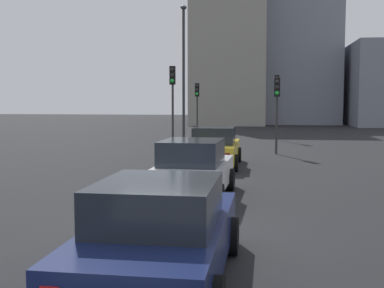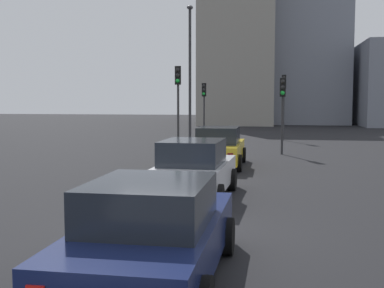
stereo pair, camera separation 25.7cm
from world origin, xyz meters
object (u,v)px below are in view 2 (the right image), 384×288
object	(u,v)px
car_navy_third	(153,233)
traffic_light_near_right	(178,91)
traffic_light_far_left	(283,99)
traffic_light_far_right	(204,99)
car_yellow_lead	(219,147)
street_lamp_kerbside	(190,64)
car_white_second	(194,170)
traffic_light_near_left	(284,93)

from	to	relation	value
car_navy_third	traffic_light_near_right	xyz separation A→B (m)	(17.06, 2.95, 2.35)
traffic_light_far_left	traffic_light_far_right	bearing A→B (deg)	-147.19
car_yellow_lead	car_navy_third	xyz separation A→B (m)	(-12.63, -0.43, -0.02)
street_lamp_kerbside	traffic_light_far_left	bearing A→B (deg)	-130.93
car_yellow_lead	traffic_light_far_right	distance (m)	14.25
car_white_second	traffic_light_far_left	world-z (taller)	traffic_light_far_left
car_navy_third	traffic_light_far_right	distance (m)	26.75
car_white_second	traffic_light_near_left	bearing A→B (deg)	-5.63
car_yellow_lead	car_white_second	size ratio (longest dim) A/B	1.01
car_white_second	car_navy_third	xyz separation A→B (m)	(-6.12, -0.40, -0.03)
traffic_light_far_right	street_lamp_kerbside	size ratio (longest dim) A/B	0.47
car_navy_third	street_lamp_kerbside	xyz separation A→B (m)	(22.07, 3.20, 4.01)
street_lamp_kerbside	traffic_light_near_left	bearing A→B (deg)	-53.88
traffic_light_near_left	traffic_light_near_right	bearing A→B (deg)	-23.07
traffic_light_far_left	traffic_light_near_right	bearing A→B (deg)	-82.03
car_white_second	street_lamp_kerbside	bearing A→B (deg)	12.15
car_white_second	traffic_light_near_left	world-z (taller)	traffic_light_near_left
car_navy_third	traffic_light_far_right	xyz separation A→B (m)	(26.51, 2.98, 2.00)
car_white_second	traffic_light_far_right	distance (m)	20.65
traffic_light_near_left	traffic_light_near_right	distance (m)	10.50
street_lamp_kerbside	car_navy_third	bearing A→B (deg)	-171.75
car_navy_third	traffic_light_near_left	size ratio (longest dim) A/B	1.07
traffic_light_near_left	street_lamp_kerbside	bearing A→B (deg)	-46.65
car_white_second	car_navy_third	bearing A→B (deg)	-174.12
traffic_light_far_right	traffic_light_near_right	bearing A→B (deg)	-0.63
car_navy_third	street_lamp_kerbside	world-z (taller)	street_lamp_kerbside
car_yellow_lead	traffic_light_far_left	bearing A→B (deg)	-28.07
car_white_second	street_lamp_kerbside	size ratio (longest dim) A/B	0.55
car_yellow_lead	street_lamp_kerbside	size ratio (longest dim) A/B	0.55
traffic_light_near_left	traffic_light_far_left	world-z (taller)	traffic_light_near_left
traffic_light_near_left	traffic_light_far_right	distance (m)	5.35
traffic_light_far_left	traffic_light_far_right	size ratio (longest dim) A/B	0.98
car_white_second	traffic_light_far_right	world-z (taller)	traffic_light_far_right
car_white_second	traffic_light_far_right	xyz separation A→B (m)	(20.39, 2.58, 1.98)
car_navy_third	traffic_light_near_left	xyz separation A→B (m)	(26.12, -2.35, 2.34)
car_yellow_lead	traffic_light_near_left	distance (m)	13.96
car_yellow_lead	traffic_light_near_left	world-z (taller)	traffic_light_near_left
traffic_light_near_left	car_navy_third	bearing A→B (deg)	2.10
traffic_light_near_left	traffic_light_near_right	xyz separation A→B (m)	(-9.06, 5.30, 0.00)
car_white_second	traffic_light_far_left	xyz separation A→B (m)	(11.35, -2.51, 1.91)
car_white_second	traffic_light_far_left	bearing A→B (deg)	-10.31
car_navy_third	traffic_light_near_right	world-z (taller)	traffic_light_near_right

